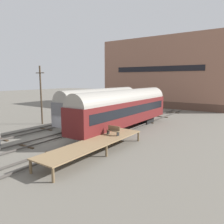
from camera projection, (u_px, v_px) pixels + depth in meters
ground_plane at (49, 140)px, 24.29m from camera, size 200.00×200.00×0.00m
track_left at (25, 133)px, 26.82m from camera, size 2.60×60.00×0.26m
track_middle at (49, 139)px, 24.27m from camera, size 2.60×60.00×0.26m
track_right at (79, 146)px, 21.73m from camera, size 2.60×60.00×0.26m
train_car_maroon at (124, 107)px, 28.27m from camera, size 3.03×18.94×5.36m
train_car_grey at (101, 105)px, 31.46m from camera, size 2.98×15.56×5.35m
station_platform at (96, 143)px, 19.57m from camera, size 2.70×12.04×1.12m
bench at (113, 130)px, 21.93m from camera, size 1.40×0.40×0.91m
utility_pole at (41, 94)px, 32.16m from camera, size 1.80×0.24×8.60m
warehouse_building at (166, 73)px, 54.79m from camera, size 29.75×12.19×16.28m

